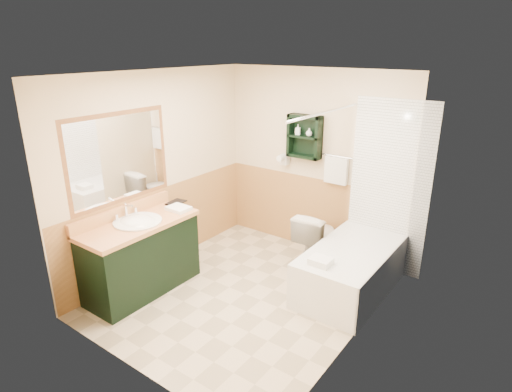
# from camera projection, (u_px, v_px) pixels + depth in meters

# --- Properties ---
(floor) EXTENTS (3.00, 3.00, 0.00)m
(floor) POSITION_uv_depth(u_px,v_px,m) (245.00, 294.00, 4.83)
(floor) COLOR #C0AD8C
(floor) RESTS_ON ground
(back_wall) EXTENTS (2.60, 0.04, 2.40)m
(back_wall) POSITION_uv_depth(u_px,v_px,m) (314.00, 162.00, 5.59)
(back_wall) COLOR #F3E9BE
(back_wall) RESTS_ON ground
(left_wall) EXTENTS (0.04, 3.00, 2.40)m
(left_wall) POSITION_uv_depth(u_px,v_px,m) (157.00, 172.00, 5.16)
(left_wall) COLOR #F3E9BE
(left_wall) RESTS_ON ground
(right_wall) EXTENTS (0.04, 3.00, 2.40)m
(right_wall) POSITION_uv_depth(u_px,v_px,m) (364.00, 223.00, 3.70)
(right_wall) COLOR #F3E9BE
(right_wall) RESTS_ON ground
(ceiling) EXTENTS (2.60, 3.00, 0.04)m
(ceiling) POSITION_uv_depth(u_px,v_px,m) (242.00, 71.00, 4.02)
(ceiling) COLOR white
(ceiling) RESTS_ON back_wall
(wainscot_left) EXTENTS (2.98, 2.98, 1.00)m
(wainscot_left) POSITION_uv_depth(u_px,v_px,m) (163.00, 226.00, 5.37)
(wainscot_left) COLOR tan
(wainscot_left) RESTS_ON left_wall
(wainscot_back) EXTENTS (2.58, 2.58, 1.00)m
(wainscot_back) POSITION_uv_depth(u_px,v_px,m) (311.00, 213.00, 5.79)
(wainscot_back) COLOR tan
(wainscot_back) RESTS_ON back_wall
(mirror_frame) EXTENTS (1.30, 1.30, 1.00)m
(mirror_frame) POSITION_uv_depth(u_px,v_px,m) (119.00, 158.00, 4.61)
(mirror_frame) COLOR brown
(mirror_frame) RESTS_ON left_wall
(mirror_glass) EXTENTS (1.20, 1.20, 0.90)m
(mirror_glass) POSITION_uv_depth(u_px,v_px,m) (119.00, 158.00, 4.61)
(mirror_glass) COLOR white
(mirror_glass) RESTS_ON left_wall
(tile_right) EXTENTS (1.50, 1.50, 2.10)m
(tile_right) POSITION_uv_depth(u_px,v_px,m) (388.00, 212.00, 4.34)
(tile_right) COLOR white
(tile_right) RESTS_ON right_wall
(tile_back) EXTENTS (0.95, 0.95, 2.10)m
(tile_back) POSITION_uv_depth(u_px,v_px,m) (389.00, 189.00, 5.03)
(tile_back) COLOR white
(tile_back) RESTS_ON back_wall
(tile_accent) EXTENTS (1.50, 1.50, 0.10)m
(tile_accent) POSITION_uv_depth(u_px,v_px,m) (397.00, 129.00, 4.06)
(tile_accent) COLOR #154926
(tile_accent) RESTS_ON right_wall
(wall_shelf) EXTENTS (0.45, 0.15, 0.55)m
(wall_shelf) POSITION_uv_depth(u_px,v_px,m) (304.00, 137.00, 5.44)
(wall_shelf) COLOR black
(wall_shelf) RESTS_ON back_wall
(hair_dryer) EXTENTS (0.10, 0.24, 0.18)m
(hair_dryer) POSITION_uv_depth(u_px,v_px,m) (285.00, 159.00, 5.74)
(hair_dryer) COLOR silver
(hair_dryer) RESTS_ON back_wall
(towel_bar) EXTENTS (0.40, 0.06, 0.40)m
(towel_bar) POSITION_uv_depth(u_px,v_px,m) (337.00, 156.00, 5.29)
(towel_bar) COLOR silver
(towel_bar) RESTS_ON back_wall
(curtain_rod) EXTENTS (0.03, 1.60, 0.03)m
(curtain_rod) POSITION_uv_depth(u_px,v_px,m) (327.00, 112.00, 4.44)
(curtain_rod) COLOR silver
(curtain_rod) RESTS_ON back_wall
(shower_curtain) EXTENTS (1.05, 1.05, 1.70)m
(shower_curtain) POSITION_uv_depth(u_px,v_px,m) (330.00, 185.00, 4.86)
(shower_curtain) COLOR beige
(shower_curtain) RESTS_ON curtain_rod
(vanity) EXTENTS (0.59, 1.32, 0.84)m
(vanity) POSITION_uv_depth(u_px,v_px,m) (141.00, 257.00, 4.78)
(vanity) COLOR black
(vanity) RESTS_ON ground
(bathtub) EXTENTS (0.79, 1.50, 0.52)m
(bathtub) POSITION_uv_depth(u_px,v_px,m) (352.00, 269.00, 4.83)
(bathtub) COLOR silver
(bathtub) RESTS_ON ground
(toilet) EXTENTS (0.43, 0.73, 0.70)m
(toilet) POSITION_uv_depth(u_px,v_px,m) (316.00, 238.00, 5.39)
(toilet) COLOR silver
(toilet) RESTS_ON ground
(counter_towel) EXTENTS (0.26, 0.20, 0.04)m
(counter_towel) POSITION_uv_depth(u_px,v_px,m) (179.00, 208.00, 4.97)
(counter_towel) COLOR silver
(counter_towel) RESTS_ON vanity
(vanity_book) EXTENTS (0.17, 0.04, 0.23)m
(vanity_book) POSITION_uv_depth(u_px,v_px,m) (170.00, 194.00, 5.18)
(vanity_book) COLOR black
(vanity_book) RESTS_ON vanity
(tub_towel) EXTENTS (0.22, 0.18, 0.07)m
(tub_towel) POSITION_uv_depth(u_px,v_px,m) (321.00, 261.00, 4.39)
(tub_towel) COLOR silver
(tub_towel) RESTS_ON bathtub
(soap_bottle_a) EXTENTS (0.10, 0.14, 0.06)m
(soap_bottle_a) POSITION_uv_depth(u_px,v_px,m) (298.00, 132.00, 5.47)
(soap_bottle_a) COLOR silver
(soap_bottle_a) RESTS_ON wall_shelf
(soap_bottle_b) EXTENTS (0.11, 0.12, 0.08)m
(soap_bottle_b) POSITION_uv_depth(u_px,v_px,m) (309.00, 133.00, 5.38)
(soap_bottle_b) COLOR silver
(soap_bottle_b) RESTS_ON wall_shelf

